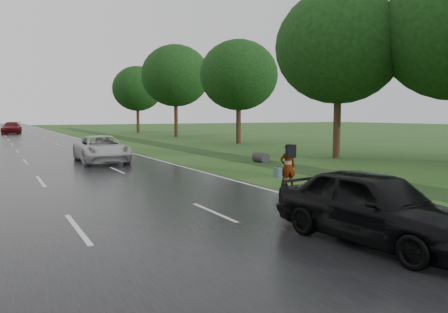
% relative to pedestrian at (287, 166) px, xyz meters
% --- Properties ---
extents(ground, '(220.00, 220.00, 0.00)m').
position_rel_pedestrian_xyz_m(ground, '(-7.51, -2.18, -0.83)').
color(ground, '#254E1C').
rests_on(ground, ground).
extents(road, '(14.00, 180.00, 0.04)m').
position_rel_pedestrian_xyz_m(road, '(-7.51, 42.82, -0.81)').
color(road, black).
rests_on(road, ground).
extents(edge_stripe_east, '(0.12, 180.00, 0.01)m').
position_rel_pedestrian_xyz_m(edge_stripe_east, '(-0.76, 42.82, -0.79)').
color(edge_stripe_east, silver).
rests_on(edge_stripe_east, road).
extents(center_line, '(0.12, 180.00, 0.01)m').
position_rel_pedestrian_xyz_m(center_line, '(-7.51, 42.82, -0.79)').
color(center_line, silver).
rests_on(center_line, road).
extents(drainage_ditch, '(2.20, 120.00, 0.56)m').
position_rel_pedestrian_xyz_m(drainage_ditch, '(3.99, 16.53, -0.80)').
color(drainage_ditch, '#193213').
rests_on(drainage_ditch, ground).
extents(tree_east_b, '(7.60, 7.60, 10.11)m').
position_rel_pedestrian_xyz_m(tree_east_b, '(9.49, 7.82, 5.85)').
color(tree_east_b, '#382417').
rests_on(tree_east_b, ground).
extents(tree_east_c, '(7.00, 7.00, 9.29)m').
position_rel_pedestrian_xyz_m(tree_east_c, '(10.69, 21.82, 5.30)').
color(tree_east_c, '#382417').
rests_on(tree_east_c, ground).
extents(tree_east_d, '(8.00, 8.00, 10.76)m').
position_rel_pedestrian_xyz_m(tree_east_d, '(10.29, 35.82, 6.32)').
color(tree_east_d, '#382417').
rests_on(tree_east_d, ground).
extents(tree_east_f, '(7.20, 7.20, 9.62)m').
position_rel_pedestrian_xyz_m(tree_east_f, '(9.99, 49.82, 5.54)').
color(tree_east_f, '#382417').
rests_on(tree_east_f, ground).
extents(pedestrian, '(0.77, 0.76, 1.61)m').
position_rel_pedestrian_xyz_m(pedestrian, '(0.00, 0.00, 0.00)').
color(pedestrian, '#A5998C').
rests_on(pedestrian, ground).
extents(white_pickup, '(2.53, 5.27, 1.45)m').
position_rel_pedestrian_xyz_m(white_pickup, '(-3.82, 11.80, -0.07)').
color(white_pickup, silver).
rests_on(white_pickup, road).
extents(dark_sedan, '(2.18, 4.55, 1.50)m').
position_rel_pedestrian_xyz_m(dark_sedan, '(-2.39, -6.12, -0.04)').
color(dark_sedan, black).
rests_on(dark_sedan, road).
extents(far_car_red, '(3.02, 5.73, 1.58)m').
position_rel_pedestrian_xyz_m(far_car_red, '(-6.51, 53.91, 0.00)').
color(far_car_red, maroon).
rests_on(far_car_red, road).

